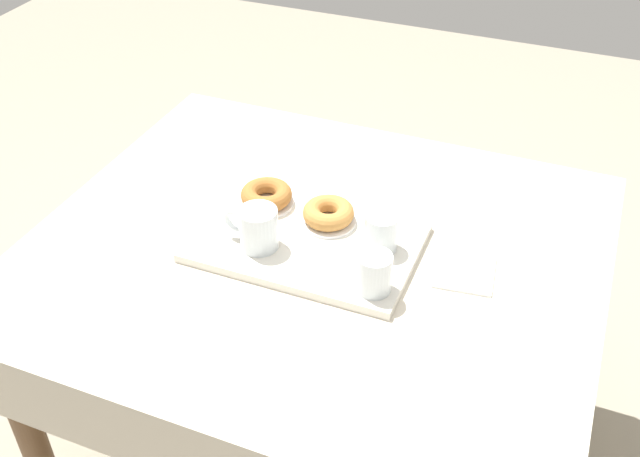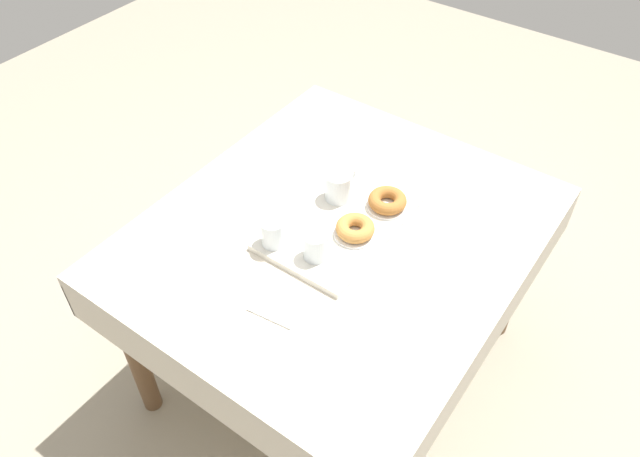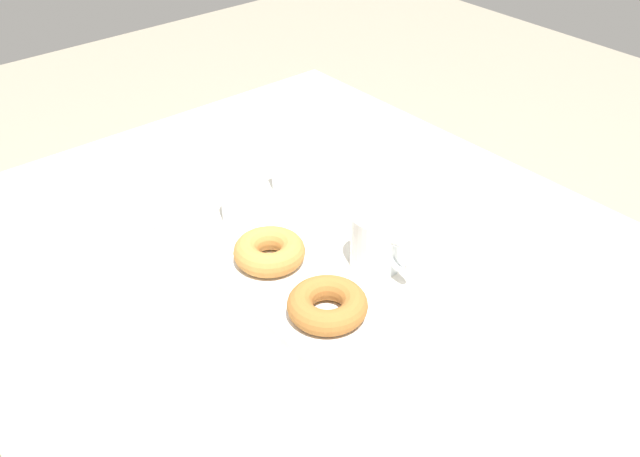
{
  "view_description": "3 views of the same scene",
  "coord_description": "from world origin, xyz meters",
  "px_view_note": "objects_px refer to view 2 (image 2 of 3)",
  "views": [
    {
      "loc": [
        -0.48,
        1.17,
        1.73
      ],
      "look_at": [
        0.0,
        -0.03,
        0.74
      ],
      "focal_mm": 41.85,
      "sensor_mm": 36.0,
      "label": 1
    },
    {
      "loc": [
        -1.09,
        -0.72,
        2.01
      ],
      "look_at": [
        -0.05,
        0.03,
        0.75
      ],
      "focal_mm": 34.55,
      "sensor_mm": 36.0,
      "label": 2
    },
    {
      "loc": [
        0.78,
        -0.62,
        1.47
      ],
      "look_at": [
        0.01,
        0.03,
        0.78
      ],
      "focal_mm": 42.65,
      "sensor_mm": 36.0,
      "label": 3
    }
  ],
  "objects_px": {
    "sugar_donut_right": "(355,228)",
    "paper_napkin": "(280,303)",
    "sugar_donut_left": "(387,200)",
    "serving_tray": "(339,223)",
    "water_glass_far": "(273,233)",
    "donut_plate_left": "(387,206)",
    "water_glass_near": "(316,247)",
    "tea_mug_left": "(339,187)",
    "dining_table": "(337,250)",
    "donut_plate_right": "(355,234)"
  },
  "relations": [
    {
      "from": "sugar_donut_left",
      "to": "water_glass_near",
      "type": "bearing_deg",
      "value": 169.09
    },
    {
      "from": "dining_table",
      "to": "donut_plate_left",
      "type": "bearing_deg",
      "value": -26.71
    },
    {
      "from": "water_glass_far",
      "to": "tea_mug_left",
      "type": "bearing_deg",
      "value": -8.47
    },
    {
      "from": "tea_mug_left",
      "to": "sugar_donut_left",
      "type": "height_order",
      "value": "tea_mug_left"
    },
    {
      "from": "water_glass_far",
      "to": "sugar_donut_left",
      "type": "bearing_deg",
      "value": -30.03
    },
    {
      "from": "water_glass_near",
      "to": "sugar_donut_right",
      "type": "relative_size",
      "value": 0.74
    },
    {
      "from": "sugar_donut_left",
      "to": "paper_napkin",
      "type": "distance_m",
      "value": 0.48
    },
    {
      "from": "dining_table",
      "to": "donut_plate_right",
      "type": "xyz_separation_m",
      "value": [
        -0.01,
        -0.06,
        0.11
      ]
    },
    {
      "from": "serving_tray",
      "to": "sugar_donut_right",
      "type": "relative_size",
      "value": 4.19
    },
    {
      "from": "water_glass_far",
      "to": "sugar_donut_right",
      "type": "distance_m",
      "value": 0.24
    },
    {
      "from": "paper_napkin",
      "to": "water_glass_far",
      "type": "bearing_deg",
      "value": 43.29
    },
    {
      "from": "serving_tray",
      "to": "tea_mug_left",
      "type": "height_order",
      "value": "tea_mug_left"
    },
    {
      "from": "serving_tray",
      "to": "paper_napkin",
      "type": "xyz_separation_m",
      "value": [
        -0.34,
        -0.04,
        -0.01
      ]
    },
    {
      "from": "sugar_donut_left",
      "to": "water_glass_far",
      "type": "bearing_deg",
      "value": 149.97
    },
    {
      "from": "dining_table",
      "to": "paper_napkin",
      "type": "xyz_separation_m",
      "value": [
        -0.32,
        -0.03,
        0.09
      ]
    },
    {
      "from": "water_glass_near",
      "to": "tea_mug_left",
      "type": "bearing_deg",
      "value": 20.06
    },
    {
      "from": "donut_plate_left",
      "to": "sugar_donut_right",
      "type": "height_order",
      "value": "sugar_donut_right"
    },
    {
      "from": "serving_tray",
      "to": "sugar_donut_left",
      "type": "bearing_deg",
      "value": -31.86
    },
    {
      "from": "tea_mug_left",
      "to": "donut_plate_right",
      "type": "height_order",
      "value": "tea_mug_left"
    },
    {
      "from": "paper_napkin",
      "to": "donut_plate_left",
      "type": "bearing_deg",
      "value": -5.02
    },
    {
      "from": "water_glass_far",
      "to": "paper_napkin",
      "type": "bearing_deg",
      "value": -136.71
    },
    {
      "from": "sugar_donut_right",
      "to": "paper_napkin",
      "type": "bearing_deg",
      "value": 174.93
    },
    {
      "from": "water_glass_far",
      "to": "donut_plate_right",
      "type": "xyz_separation_m",
      "value": [
        0.16,
        -0.17,
        -0.03
      ]
    },
    {
      "from": "serving_tray",
      "to": "water_glass_near",
      "type": "height_order",
      "value": "water_glass_near"
    },
    {
      "from": "serving_tray",
      "to": "sugar_donut_right",
      "type": "height_order",
      "value": "sugar_donut_right"
    },
    {
      "from": "donut_plate_left",
      "to": "dining_table",
      "type": "bearing_deg",
      "value": 153.29
    },
    {
      "from": "sugar_donut_left",
      "to": "donut_plate_right",
      "type": "height_order",
      "value": "sugar_donut_left"
    },
    {
      "from": "dining_table",
      "to": "serving_tray",
      "type": "height_order",
      "value": "serving_tray"
    },
    {
      "from": "dining_table",
      "to": "donut_plate_left",
      "type": "height_order",
      "value": "donut_plate_left"
    },
    {
      "from": "serving_tray",
      "to": "water_glass_far",
      "type": "height_order",
      "value": "water_glass_far"
    },
    {
      "from": "serving_tray",
      "to": "donut_plate_right",
      "type": "xyz_separation_m",
      "value": [
        -0.02,
        -0.07,
        0.01
      ]
    },
    {
      "from": "sugar_donut_left",
      "to": "paper_napkin",
      "type": "bearing_deg",
      "value": 174.98
    },
    {
      "from": "donut_plate_right",
      "to": "paper_napkin",
      "type": "distance_m",
      "value": 0.32
    },
    {
      "from": "tea_mug_left",
      "to": "serving_tray",
      "type": "bearing_deg",
      "value": -144.11
    },
    {
      "from": "water_glass_near",
      "to": "donut_plate_left",
      "type": "distance_m",
      "value": 0.3
    },
    {
      "from": "water_glass_near",
      "to": "paper_napkin",
      "type": "bearing_deg",
      "value": -175.36
    },
    {
      "from": "water_glass_far",
      "to": "donut_plate_left",
      "type": "relative_size",
      "value": 0.68
    },
    {
      "from": "tea_mug_left",
      "to": "donut_plate_right",
      "type": "bearing_deg",
      "value": -129.28
    },
    {
      "from": "water_glass_far",
      "to": "sugar_donut_right",
      "type": "bearing_deg",
      "value": -46.38
    },
    {
      "from": "donut_plate_left",
      "to": "paper_napkin",
      "type": "xyz_separation_m",
      "value": [
        -0.47,
        0.04,
        -0.02
      ]
    },
    {
      "from": "tea_mug_left",
      "to": "donut_plate_left",
      "type": "height_order",
      "value": "tea_mug_left"
    },
    {
      "from": "water_glass_far",
      "to": "donut_plate_right",
      "type": "distance_m",
      "value": 0.24
    },
    {
      "from": "sugar_donut_right",
      "to": "paper_napkin",
      "type": "height_order",
      "value": "sugar_donut_right"
    },
    {
      "from": "tea_mug_left",
      "to": "water_glass_near",
      "type": "height_order",
      "value": "tea_mug_left"
    },
    {
      "from": "water_glass_near",
      "to": "sugar_donut_right",
      "type": "bearing_deg",
      "value": -17.56
    },
    {
      "from": "dining_table",
      "to": "serving_tray",
      "type": "relative_size",
      "value": 2.56
    },
    {
      "from": "serving_tray",
      "to": "sugar_donut_right",
      "type": "distance_m",
      "value": 0.08
    },
    {
      "from": "water_glass_near",
      "to": "paper_napkin",
      "type": "height_order",
      "value": "water_glass_near"
    },
    {
      "from": "donut_plate_right",
      "to": "paper_napkin",
      "type": "relative_size",
      "value": 0.91
    },
    {
      "from": "sugar_donut_left",
      "to": "paper_napkin",
      "type": "relative_size",
      "value": 0.86
    }
  ]
}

